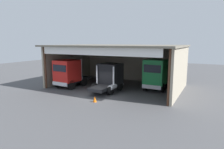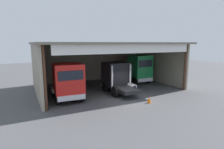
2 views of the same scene
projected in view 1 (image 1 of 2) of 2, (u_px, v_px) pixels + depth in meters
name	position (u px, v px, depth m)	size (l,w,h in m)	color
ground_plane	(97.00, 96.00, 20.97)	(80.00, 80.00, 0.00)	#4C4C4F
workshop_shed	(121.00, 57.00, 25.66)	(16.08, 11.12, 5.37)	#9E937F
truck_red_center_bay	(69.00, 73.00, 24.79)	(2.71, 5.15, 3.55)	red
truck_black_center_right_bay	(109.00, 77.00, 22.96)	(2.56, 4.93, 3.23)	black
truck_green_yard_outside	(156.00, 74.00, 23.22)	(2.53, 4.73, 3.72)	#197F3D
oil_drum	(114.00, 76.00, 30.57)	(0.58, 0.58, 0.87)	#B21E19
tool_cart	(109.00, 77.00, 29.87)	(0.90, 0.60, 1.00)	red
traffic_cone	(95.00, 99.00, 18.80)	(0.36, 0.36, 0.56)	orange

